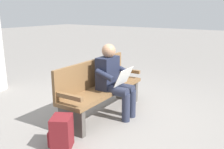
% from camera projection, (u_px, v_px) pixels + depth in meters
% --- Properties ---
extents(ground_plane, '(40.00, 40.00, 0.00)m').
position_uv_depth(ground_plane, '(104.00, 114.00, 4.13)').
color(ground_plane, gray).
extents(bench_near, '(1.81, 0.53, 0.90)m').
position_uv_depth(bench_near, '(100.00, 87.00, 4.06)').
color(bench_near, brown).
rests_on(bench_near, ground).
extents(person_seated, '(0.58, 0.58, 1.18)m').
position_uv_depth(person_seated, '(114.00, 79.00, 3.93)').
color(person_seated, '#1E2338').
rests_on(person_seated, ground).
extents(backpack, '(0.37, 0.36, 0.43)m').
position_uv_depth(backpack, '(61.00, 133.00, 3.06)').
color(backpack, maroon).
rests_on(backpack, ground).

